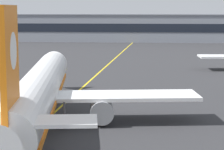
% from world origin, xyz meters
% --- Properties ---
extents(taxiway_centreline, '(9.65, 179.77, 0.01)m').
position_xyz_m(taxiway_centreline, '(0.00, 30.00, 0.00)').
color(taxiway_centreline, yellow).
rests_on(taxiway_centreline, ground).
extents(airliner_foreground, '(32.35, 41.48, 11.65)m').
position_xyz_m(airliner_foreground, '(-1.20, 10.82, 3.37)').
color(airliner_foreground, white).
rests_on(airliner_foreground, ground).
extents(safety_cone_by_nose_gear, '(0.44, 0.44, 0.55)m').
position_xyz_m(safety_cone_by_nose_gear, '(0.88, 26.10, 0.26)').
color(safety_cone_by_nose_gear, orange).
rests_on(safety_cone_by_nose_gear, ground).
extents(terminal_building, '(150.91, 12.40, 9.26)m').
position_xyz_m(terminal_building, '(-6.97, 124.24, 4.64)').
color(terminal_building, gray).
rests_on(terminal_building, ground).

